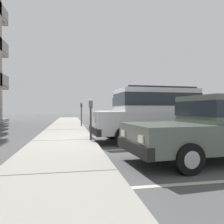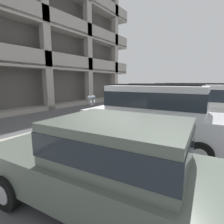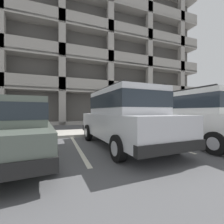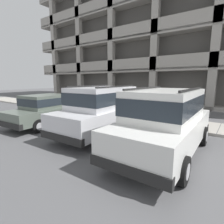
{
  "view_description": "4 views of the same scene",
  "coord_description": "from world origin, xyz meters",
  "views": [
    {
      "loc": [
        -7.89,
        1.04,
        1.24
      ],
      "look_at": [
        -0.24,
        -0.41,
        1.11
      ],
      "focal_mm": 35.0,
      "sensor_mm": 36.0,
      "label": 1
    },
    {
      "loc": [
        -5.39,
        -4.03,
        2.11
      ],
      "look_at": [
        -0.06,
        -0.51,
        0.98
      ],
      "focal_mm": 28.0,
      "sensor_mm": 36.0,
      "label": 2
    },
    {
      "loc": [
        -2.23,
        -6.96,
        1.23
      ],
      "look_at": [
        0.07,
        -0.83,
        1.2
      ],
      "focal_mm": 24.0,
      "sensor_mm": 36.0,
      "label": 3
    },
    {
      "loc": [
        4.56,
        -7.75,
        2.25
      ],
      "look_at": [
        -0.34,
        -1.0,
        0.73
      ],
      "focal_mm": 28.0,
      "sensor_mm": 36.0,
      "label": 4
    }
  ],
  "objects": [
    {
      "name": "dark_hatchback",
      "position": [
        2.83,
        -2.61,
        1.09
      ],
      "size": [
        2.07,
        4.81,
        2.03
      ],
      "rotation": [
        0.0,
        0.0,
        0.02
      ],
      "color": "silver",
      "rests_on": "ground_plane"
    },
    {
      "name": "sidewalk",
      "position": [
        0.0,
        1.3,
        0.06
      ],
      "size": [
        40.0,
        2.2,
        0.12
      ],
      "color": "#ADA89E",
      "rests_on": "ground_plane"
    },
    {
      "name": "parking_garage",
      "position": [
        -1.71,
        12.27,
        7.53
      ],
      "size": [
        32.0,
        10.0,
        16.25
      ],
      "color": "#54514D",
      "rests_on": "ground_plane"
    },
    {
      "name": "red_sedan",
      "position": [
        -3.23,
        -2.53,
        0.82
      ],
      "size": [
        2.1,
        4.61,
        1.54
      ],
      "rotation": [
        0.0,
        0.0,
        0.08
      ],
      "color": "#5B665B",
      "rests_on": "ground_plane"
    },
    {
      "name": "silver_suv",
      "position": [
        0.02,
        -2.13,
        1.09
      ],
      "size": [
        2.17,
        4.86,
        2.03
      ],
      "rotation": [
        0.0,
        0.0,
        0.05
      ],
      "color": "silver",
      "rests_on": "ground_plane"
    },
    {
      "name": "parking_stall_lines",
      "position": [
        1.54,
        -1.4,
        0.0
      ],
      "size": [
        12.44,
        4.8,
        0.01
      ],
      "color": "silver",
      "rests_on": "ground_plane"
    },
    {
      "name": "ground_plane",
      "position": [
        0.0,
        0.0,
        -0.05
      ],
      "size": [
        80.0,
        80.0,
        0.1
      ],
      "color": "#565659"
    },
    {
      "name": "parking_meter_near",
      "position": [
        -0.2,
        0.35,
        1.2
      ],
      "size": [
        0.35,
        0.12,
        1.45
      ],
      "color": "#47474C",
      "rests_on": "sidewalk"
    }
  ]
}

